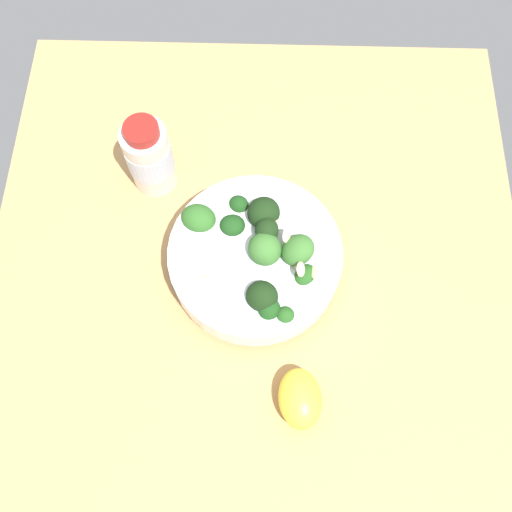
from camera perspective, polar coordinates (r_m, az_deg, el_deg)
ground_plane at (r=74.96cm, az=-0.04°, el=0.02°), size 67.77×67.77×3.04cm
bowl_of_broccoli at (r=69.34cm, az=0.05°, el=-0.06°), size 20.83×20.83×8.86cm
lemon_wedge at (r=66.77cm, az=4.38°, el=-13.93°), size 7.35×5.63×3.83cm
bottle_tall at (r=74.81cm, az=-10.55°, el=9.73°), size 5.91×5.91×11.69cm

